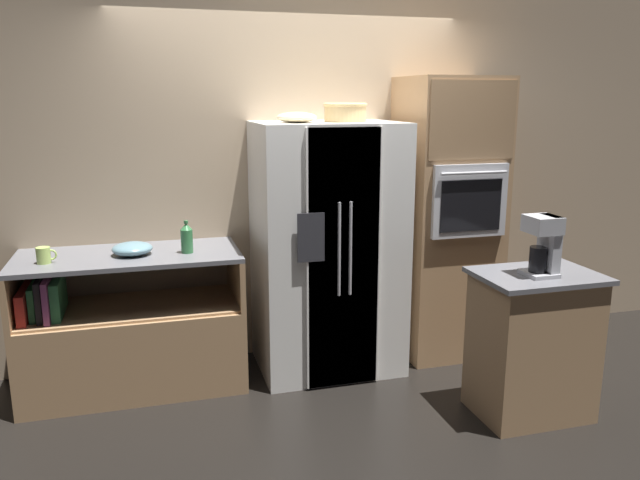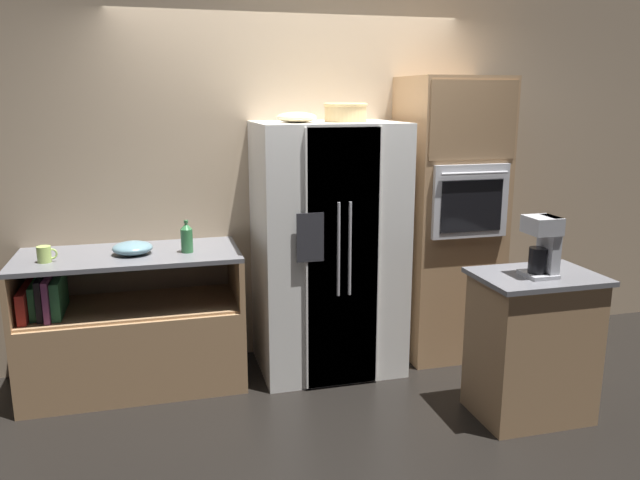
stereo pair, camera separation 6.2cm
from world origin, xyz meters
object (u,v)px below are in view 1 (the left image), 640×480
Objects in this scene: fruit_bowl at (297,117)px; mug at (44,255)px; coffee_maker at (544,243)px; bottle_tall at (187,238)px; mixing_bowl at (132,249)px; refrigerator at (328,249)px; wicker_basket at (345,112)px; wall_oven at (447,218)px.

mug is at bearing 179.92° from fruit_bowl.
bottle_tall is at bearing 152.50° from coffee_maker.
fruit_bowl is 1.37m from mixing_bowl.
refrigerator is at bearing -0.17° from mixing_bowl.
bottle_tall is 1.78× the size of mug.
coffee_maker is at bearing -46.76° from refrigerator.
wicker_basket is at bearing 130.12° from coffee_maker.
coffee_maker reaches higher than mixing_bowl.
mixing_bowl is at bearing 179.28° from wicker_basket.
coffee_maker is at bearing -24.67° from mixing_bowl.
wall_oven reaches higher than refrigerator.
fruit_bowl is (-1.18, -0.12, 0.76)m from wall_oven.
mixing_bowl is (0.52, 0.07, -0.01)m from mug.
mug is at bearing 160.69° from coffee_maker.
refrigerator is 4.95× the size of coffee_maker.
wall_oven reaches higher than wicker_basket.
fruit_bowl is 1.07m from bottle_tall.
coffee_maker is (1.23, -0.99, -0.70)m from fruit_bowl.
wicker_basket reaches higher than mixing_bowl.
mug is (-1.84, -0.07, 0.10)m from refrigerator.
refrigerator is 14.56× the size of mug.
coffee_maker is (1.00, -1.06, 0.22)m from refrigerator.
coffee_maker is (2.83, -0.99, 0.12)m from mug.
wall_oven is 1.12m from coffee_maker.
refrigerator reaches higher than coffee_maker.
refrigerator is 5.91× the size of wicker_basket.
wicker_basket reaches higher than refrigerator.
mixing_bowl is (-0.35, 0.04, -0.06)m from bottle_tall.
refrigerator is 0.96m from wall_oven.
refrigerator is 0.85× the size of wall_oven.
refrigerator is at bearing 16.36° from fruit_bowl.
refrigerator is 6.89× the size of mixing_bowl.
refrigerator reaches higher than mixing_bowl.
mug is (-0.87, -0.03, -0.05)m from bottle_tall.
refrigerator is 0.95m from wicker_basket.
fruit_bowl reaches higher than mug.
fruit_bowl is at bearing -3.84° from mixing_bowl.
bottle_tall is 0.87m from mug.
wall_oven is 6.94× the size of wicker_basket.
fruit_bowl is at bearing -174.12° from wall_oven.
wicker_basket is 2.13m from mug.
bottle_tall is at bearing -177.95° from refrigerator.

